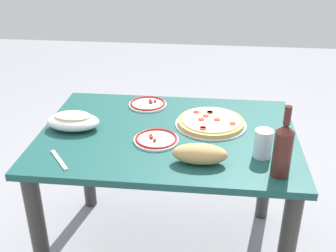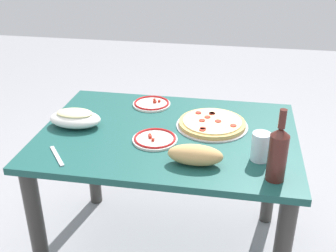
{
  "view_description": "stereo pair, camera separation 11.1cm",
  "coord_description": "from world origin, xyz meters",
  "px_view_note": "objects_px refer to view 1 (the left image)",
  "views": [
    {
      "loc": [
        0.18,
        -1.64,
        1.56
      ],
      "look_at": [
        0.0,
        0.0,
        0.74
      ],
      "focal_mm": 44.37,
      "sensor_mm": 36.0,
      "label": 1
    },
    {
      "loc": [
        0.29,
        -1.63,
        1.56
      ],
      "look_at": [
        0.0,
        0.0,
        0.74
      ],
      "focal_mm": 44.37,
      "sensor_mm": 36.0,
      "label": 2
    }
  ],
  "objects_px": {
    "baked_pasta_dish": "(73,121)",
    "wine_bottle": "(283,149)",
    "pepperoni_pizza": "(211,122)",
    "bread_loaf": "(200,154)",
    "dining_table": "(168,156)",
    "water_glass": "(263,144)",
    "side_plate_far": "(148,104)",
    "side_plate_near": "(156,139)"
  },
  "relations": [
    {
      "from": "pepperoni_pizza",
      "to": "wine_bottle",
      "type": "distance_m",
      "value": 0.48
    },
    {
      "from": "side_plate_far",
      "to": "bread_loaf",
      "type": "xyz_separation_m",
      "value": [
        0.29,
        -0.53,
        0.03
      ]
    },
    {
      "from": "dining_table",
      "to": "side_plate_far",
      "type": "relative_size",
      "value": 5.92
    },
    {
      "from": "pepperoni_pizza",
      "to": "baked_pasta_dish",
      "type": "relative_size",
      "value": 1.38
    },
    {
      "from": "baked_pasta_dish",
      "to": "water_glass",
      "type": "distance_m",
      "value": 0.84
    },
    {
      "from": "side_plate_far",
      "to": "side_plate_near",
      "type": "bearing_deg",
      "value": -75.79
    },
    {
      "from": "pepperoni_pizza",
      "to": "side_plate_far",
      "type": "bearing_deg",
      "value": 149.9
    },
    {
      "from": "dining_table",
      "to": "bread_loaf",
      "type": "height_order",
      "value": "bread_loaf"
    },
    {
      "from": "side_plate_far",
      "to": "bread_loaf",
      "type": "bearing_deg",
      "value": -61.61
    },
    {
      "from": "baked_pasta_dish",
      "to": "side_plate_near",
      "type": "relative_size",
      "value": 1.23
    },
    {
      "from": "dining_table",
      "to": "pepperoni_pizza",
      "type": "distance_m",
      "value": 0.25
    },
    {
      "from": "water_glass",
      "to": "dining_table",
      "type": "bearing_deg",
      "value": 156.84
    },
    {
      "from": "dining_table",
      "to": "water_glass",
      "type": "relative_size",
      "value": 9.77
    },
    {
      "from": "water_glass",
      "to": "side_plate_near",
      "type": "bearing_deg",
      "value": 169.65
    },
    {
      "from": "side_plate_near",
      "to": "bread_loaf",
      "type": "height_order",
      "value": "bread_loaf"
    },
    {
      "from": "side_plate_near",
      "to": "bread_loaf",
      "type": "xyz_separation_m",
      "value": [
        0.19,
        -0.16,
        0.03
      ]
    },
    {
      "from": "baked_pasta_dish",
      "to": "side_plate_far",
      "type": "bearing_deg",
      "value": 44.89
    },
    {
      "from": "side_plate_far",
      "to": "bread_loaf",
      "type": "distance_m",
      "value": 0.6
    },
    {
      "from": "baked_pasta_dish",
      "to": "wine_bottle",
      "type": "distance_m",
      "value": 0.93
    },
    {
      "from": "bread_loaf",
      "to": "wine_bottle",
      "type": "bearing_deg",
      "value": -9.72
    },
    {
      "from": "dining_table",
      "to": "water_glass",
      "type": "height_order",
      "value": "water_glass"
    },
    {
      "from": "baked_pasta_dish",
      "to": "wine_bottle",
      "type": "xyz_separation_m",
      "value": [
        0.88,
        -0.29,
        0.07
      ]
    },
    {
      "from": "pepperoni_pizza",
      "to": "water_glass",
      "type": "xyz_separation_m",
      "value": [
        0.21,
        -0.26,
        0.04
      ]
    },
    {
      "from": "baked_pasta_dish",
      "to": "water_glass",
      "type": "height_order",
      "value": "water_glass"
    },
    {
      "from": "pepperoni_pizza",
      "to": "water_glass",
      "type": "distance_m",
      "value": 0.34
    },
    {
      "from": "pepperoni_pizza",
      "to": "side_plate_near",
      "type": "distance_m",
      "value": 0.29
    },
    {
      "from": "baked_pasta_dish",
      "to": "pepperoni_pizza",
      "type": "bearing_deg",
      "value": 9.67
    },
    {
      "from": "wine_bottle",
      "to": "pepperoni_pizza",
      "type": "bearing_deg",
      "value": 123.67
    },
    {
      "from": "side_plate_near",
      "to": "water_glass",
      "type": "bearing_deg",
      "value": -10.35
    },
    {
      "from": "water_glass",
      "to": "side_plate_near",
      "type": "xyz_separation_m",
      "value": [
        -0.44,
        0.08,
        -0.05
      ]
    },
    {
      "from": "water_glass",
      "to": "side_plate_near",
      "type": "distance_m",
      "value": 0.45
    },
    {
      "from": "water_glass",
      "to": "bread_loaf",
      "type": "height_order",
      "value": "water_glass"
    },
    {
      "from": "baked_pasta_dish",
      "to": "water_glass",
      "type": "bearing_deg",
      "value": -10.73
    },
    {
      "from": "baked_pasta_dish",
      "to": "bread_loaf",
      "type": "bearing_deg",
      "value": -22.07
    },
    {
      "from": "pepperoni_pizza",
      "to": "water_glass",
      "type": "relative_size",
      "value": 2.83
    },
    {
      "from": "baked_pasta_dish",
      "to": "side_plate_near",
      "type": "xyz_separation_m",
      "value": [
        0.39,
        -0.08,
        -0.03
      ]
    },
    {
      "from": "side_plate_near",
      "to": "baked_pasta_dish",
      "type": "bearing_deg",
      "value": 168.85
    },
    {
      "from": "dining_table",
      "to": "side_plate_far",
      "type": "xyz_separation_m",
      "value": [
        -0.14,
        0.28,
        0.14
      ]
    },
    {
      "from": "water_glass",
      "to": "bread_loaf",
      "type": "xyz_separation_m",
      "value": [
        -0.25,
        -0.08,
        -0.02
      ]
    },
    {
      "from": "pepperoni_pizza",
      "to": "bread_loaf",
      "type": "xyz_separation_m",
      "value": [
        -0.04,
        -0.34,
        0.03
      ]
    },
    {
      "from": "pepperoni_pizza",
      "to": "side_plate_far",
      "type": "xyz_separation_m",
      "value": [
        -0.33,
        0.19,
        -0.01
      ]
    },
    {
      "from": "pepperoni_pizza",
      "to": "side_plate_far",
      "type": "distance_m",
      "value": 0.38
    }
  ]
}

